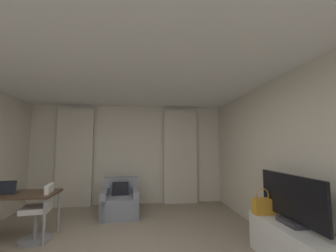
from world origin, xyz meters
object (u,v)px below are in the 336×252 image
at_px(desk_chair, 39,216).
at_px(laptop, 6,191).
at_px(tv_flatscreen, 291,200).
at_px(desk, 11,197).
at_px(armchair, 120,202).
at_px(handbag_primary, 263,206).
at_px(tv_console, 295,248).

height_order(desk_chair, laptop, laptop).
bearing_deg(tv_flatscreen, desk_chair, 161.05).
bearing_deg(desk, tv_flatscreen, -17.70).
xyz_separation_m(laptop, tv_flatscreen, (4.07, -1.25, 0.04)).
bearing_deg(laptop, tv_flatscreen, -17.04).
bearing_deg(armchair, handbag_primary, -40.51).
height_order(armchair, tv_console, armchair).
relative_size(tv_flatscreen, handbag_primary, 3.09).
height_order(tv_flatscreen, handbag_primary, tv_flatscreen).
relative_size(desk, handbag_primary, 3.82).
height_order(desk, tv_console, desk).
distance_m(desk_chair, handbag_primary, 3.51).
bearing_deg(tv_flatscreen, tv_console, -90.00).
bearing_deg(desk_chair, tv_flatscreen, -18.95).
height_order(armchair, laptop, laptop).
distance_m(desk, handbag_primary, 3.98).
distance_m(desk, laptop, 0.12).
height_order(desk, tv_flatscreen, tv_flatscreen).
xyz_separation_m(armchair, desk, (-1.66, -1.06, 0.41)).
bearing_deg(armchair, tv_console, -45.21).
distance_m(laptop, tv_flatscreen, 4.26).
xyz_separation_m(tv_flatscreen, handbag_primary, (-0.12, 0.43, -0.18)).
bearing_deg(tv_flatscreen, armchair, 135.20).
relative_size(armchair, tv_flatscreen, 0.79).
bearing_deg(tv_flatscreen, desk, 162.30).
bearing_deg(laptop, desk, 30.22).
height_order(laptop, tv_flatscreen, tv_flatscreen).
height_order(armchair, desk, armchair).
distance_m(desk, tv_flatscreen, 4.21).
bearing_deg(armchair, desk_chair, -136.19).
distance_m(laptop, handbag_primary, 4.03).
distance_m(desk_chair, tv_console, 3.75).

